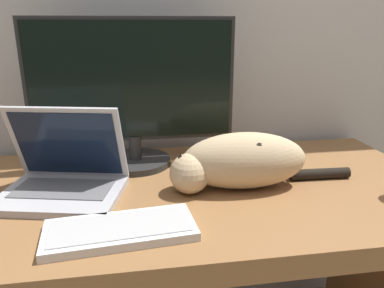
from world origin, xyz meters
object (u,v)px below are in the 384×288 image
external_keyboard (120,230)px  cat (239,161)px  monitor (133,93)px  laptop (64,178)px

external_keyboard → cat: cat is taller
monitor → cat: monitor is taller
laptop → cat: 0.48m
monitor → cat: 0.40m
cat → monitor: bearing=143.4°
laptop → external_keyboard: (0.15, -0.23, -0.04)m
laptop → cat: bearing=9.5°
monitor → external_keyboard: bearing=-95.4°
monitor → external_keyboard: (-0.04, -0.43, -0.23)m
external_keyboard → laptop: bearing=118.2°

